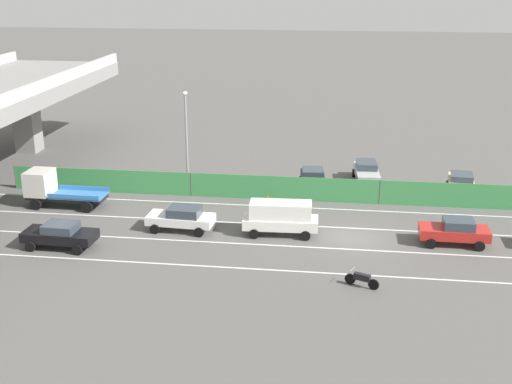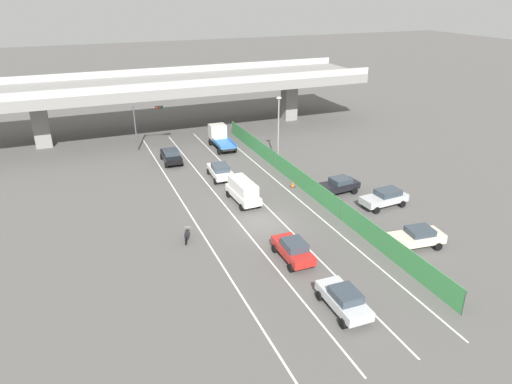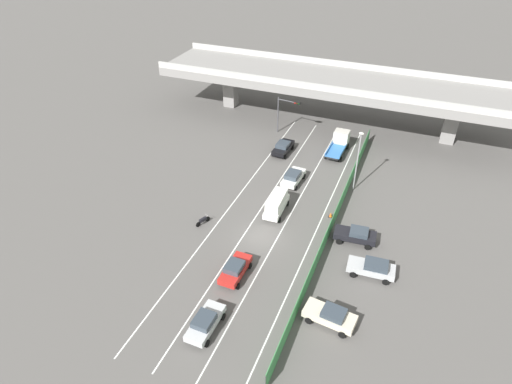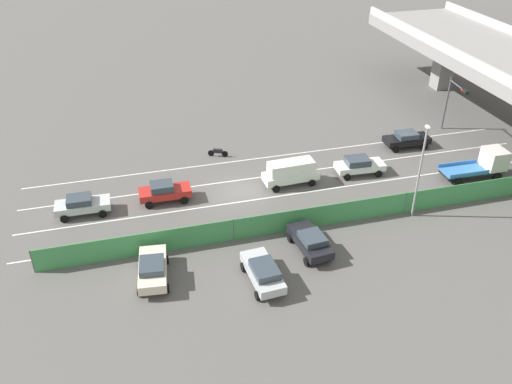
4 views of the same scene
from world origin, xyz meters
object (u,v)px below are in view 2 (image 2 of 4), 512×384
at_px(parked_wagon_silver, 385,197).
at_px(street_lamp, 278,125).
at_px(flatbed_truck_blue, 220,136).
at_px(parked_sedan_cream, 416,237).
at_px(car_van_white, 243,190).
at_px(car_sedan_black, 171,155).
at_px(traffic_light, 145,119).
at_px(car_sedan_red, 293,249).
at_px(car_sedan_silver, 344,299).
at_px(car_hatchback_white, 220,171).
at_px(motorcycle, 187,235).
at_px(traffic_cone, 293,184).
at_px(parked_sedan_dark, 338,185).

height_order(parked_wagon_silver, street_lamp, street_lamp).
relative_size(flatbed_truck_blue, parked_sedan_cream, 1.25).
xyz_separation_m(car_van_white, flatbed_truck_blue, (3.30, 16.96, 0.09)).
distance_m(car_sedan_black, traffic_light, 6.67).
bearing_deg(car_sedan_black, car_sedan_red, -81.48).
bearing_deg(flatbed_truck_blue, car_van_white, -100.99).
xyz_separation_m(car_sedan_black, parked_wagon_silver, (15.63, -19.17, 0.03)).
bearing_deg(car_sedan_silver, parked_wagon_silver, 44.69).
xyz_separation_m(car_hatchback_white, motorcycle, (-6.65, -11.57, -0.44)).
relative_size(street_lamp, traffic_cone, 13.22).
bearing_deg(traffic_light, car_sedan_red, -79.89).
bearing_deg(car_hatchback_white, motorcycle, -119.87).
relative_size(car_hatchback_white, traffic_light, 0.80).
distance_m(car_van_white, flatbed_truck_blue, 17.28).
relative_size(car_hatchback_white, car_sedan_black, 0.98).
height_order(parked_wagon_silver, parked_sedan_dark, parked_wagon_silver).
distance_m(flatbed_truck_blue, traffic_cone, 15.74).
relative_size(car_sedan_silver, parked_wagon_silver, 0.95).
bearing_deg(traffic_cone, parked_sedan_cream, -76.25).
xyz_separation_m(car_hatchback_white, parked_wagon_silver, (11.93, -12.38, 0.02)).
xyz_separation_m(motorcycle, parked_sedan_cream, (16.29, -7.86, 0.45)).
distance_m(parked_wagon_silver, parked_sedan_dark, 4.88).
bearing_deg(flatbed_truck_blue, motorcycle, -114.56).
distance_m(car_sedan_black, parked_sedan_cream, 29.42).
xyz_separation_m(car_van_white, car_sedan_silver, (0.04, -17.51, -0.36)).
xyz_separation_m(car_sedan_red, car_sedan_silver, (0.23, -6.57, -0.03)).
relative_size(motorcycle, traffic_cone, 3.09).
xyz_separation_m(car_hatchback_white, car_sedan_black, (-3.70, 6.79, -0.01)).
distance_m(car_sedan_red, car_sedan_black, 24.51).
bearing_deg(car_van_white, traffic_cone, 14.01).
bearing_deg(traffic_light, flatbed_truck_blue, -12.76).
bearing_deg(parked_sedan_cream, motorcycle, 154.24).
height_order(street_lamp, traffic_cone, street_lamp).
xyz_separation_m(car_sedan_silver, traffic_light, (-5.57, 36.48, 3.08)).
height_order(car_hatchback_white, parked_sedan_dark, car_hatchback_white).
bearing_deg(parked_sedan_cream, car_sedan_silver, -154.17).
bearing_deg(street_lamp, parked_wagon_silver, -71.50).
relative_size(car_sedan_silver, parked_sedan_dark, 0.97).
xyz_separation_m(car_hatchback_white, car_van_white, (0.12, -6.51, 0.35)).
bearing_deg(car_van_white, traffic_light, 106.25).
height_order(parked_sedan_dark, street_lamp, street_lamp).
relative_size(car_sedan_red, street_lamp, 0.54).
relative_size(car_hatchback_white, traffic_cone, 7.49).
bearing_deg(car_hatchback_white, traffic_cone, -39.36).
xyz_separation_m(car_sedan_silver, motorcycle, (-6.81, 12.45, -0.43)).
relative_size(parked_sedan_cream, parked_sedan_dark, 1.03).
relative_size(car_hatchback_white, flatbed_truck_blue, 0.78).
xyz_separation_m(car_hatchback_white, flatbed_truck_blue, (3.42, 10.46, 0.44)).
bearing_deg(parked_sedan_dark, parked_sedan_cream, -89.28).
bearing_deg(flatbed_truck_blue, traffic_light, 167.24).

